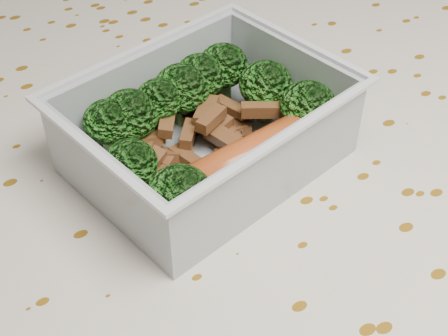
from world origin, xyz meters
TOP-DOWN VIEW (x-y plane):
  - dining_table at (0.00, 0.00)m, footprint 1.40×0.90m
  - tablecloth at (0.00, 0.00)m, footprint 1.46×0.96m
  - lunch_container at (0.01, 0.03)m, footprint 0.19×0.16m
  - broccoli_florets at (0.01, 0.05)m, footprint 0.16×0.13m
  - meat_pile at (0.01, 0.04)m, footprint 0.11×0.06m
  - sausage at (0.02, -0.00)m, footprint 0.15×0.04m

SIDE VIEW (x-z plane):
  - dining_table at x=0.00m, z-range 0.29..1.04m
  - tablecloth at x=0.00m, z-range 0.62..0.81m
  - meat_pile at x=0.01m, z-range 0.76..0.78m
  - lunch_container at x=0.01m, z-range 0.75..0.81m
  - sausage at x=0.02m, z-range 0.77..0.79m
  - broccoli_florets at x=0.01m, z-range 0.77..0.81m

